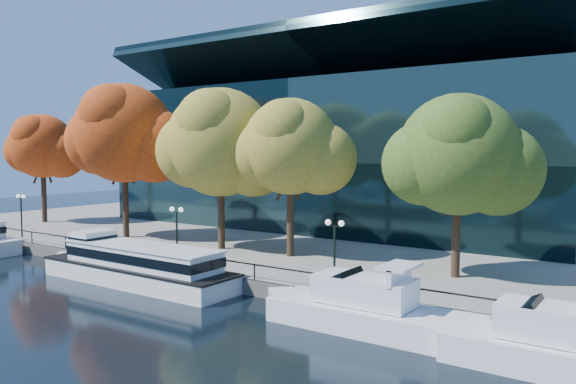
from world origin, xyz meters
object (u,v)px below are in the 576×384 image
Objects in this scene: tree_1 at (125,135)px; tree_4 at (460,157)px; tour_boat at (133,263)px; tree_0 at (43,148)px; lamp_1 at (177,221)px; tree_2 at (222,145)px; cruiser_near at (365,309)px; cruiser_far at (554,346)px; tree_3 at (292,149)px; lamp_0 at (21,206)px; lamp_2 at (335,237)px.

tree_1 is 1.22× the size of tree_4.
tree_1 is at bearing 142.14° from tour_boat.
lamp_1 is at bearing -14.74° from tree_0.
tree_2 is (-0.05, 9.43, 8.21)m from tour_boat.
tree_1 is 15.09m from lamp_1.
cruiser_far is at bearing -3.68° from cruiser_near.
lamp_1 is at bearing 77.04° from tour_boat.
tree_4 is (1.43, 10.18, 7.59)m from cruiser_near.
cruiser_near is 17.25m from tree_3.
cruiser_far is at bearing -55.23° from tree_4.
tree_1 is at bearing -178.02° from tree_4.
tree_4 is at bearing 19.75° from lamp_1.
tree_2 is (11.56, 0.40, -0.92)m from tree_1.
cruiser_near is 3.08× the size of lamp_0.
cruiser_near is 3.08× the size of lamp_1.
lamp_1 is at bearing -24.25° from tree_1.
tree_0 is at bearing 172.94° from tree_1.
cruiser_near is at bearing -41.46° from tree_3.
lamp_2 is (-5.27, -6.65, -4.73)m from tree_4.
tree_0 is at bearing 158.60° from tour_boat.
tree_1 reaches higher than lamp_2.
lamp_0 is at bearing 180.00° from lamp_2.
lamp_2 is (14.04, 3.44, 2.58)m from tour_boat.
tree_2 reaches higher than lamp_1.
lamp_2 is at bearing 137.37° from cruiser_near.
lamp_0 is (-37.66, 3.53, 2.86)m from cruiser_near.
tree_3 is (6.53, 0.55, -0.34)m from tree_2.
tree_2 reaches higher than lamp_0.
lamp_1 is (-5.70, -6.53, -5.29)m from tree_3.
cruiser_near is 22.00m from tree_2.
cruiser_near is 12.78m from tree_4.
tree_0 is (-28.29, 11.09, 8.06)m from tour_boat.
lamp_2 is at bearing -40.85° from tree_3.
lamp_0 is (-8.18, -5.58, -6.55)m from tree_1.
tree_4 is at bearing 1.96° from tree_2.
cruiser_far is 0.76× the size of tree_1.
tour_boat is 1.42× the size of tree_0.
tree_3 is at bearing 56.95° from tour_boat.
tree_1 is 3.56× the size of lamp_2.
lamp_0 is at bearing 180.00° from lamp_1.
tour_boat is at bearing 178.57° from cruiser_far.
tree_2 is at bearing 2.00° from tree_1.
tour_boat is at bearing -37.86° from tree_1.
tree_2 is at bearing 90.28° from tour_boat.
cruiser_near is at bearing -13.61° from tree_0.
tree_1 is 3.56× the size of lamp_1.
cruiser_near is at bearing -27.97° from tree_2.
tree_3 is 12.84m from tree_4.
tree_1 is 18.16m from tree_3.
lamp_0 is at bearing -41.95° from tree_0.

